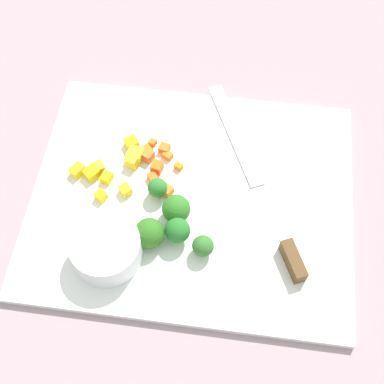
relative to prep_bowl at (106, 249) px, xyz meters
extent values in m
plane|color=#A08A93|center=(0.10, 0.11, -0.03)|extent=(4.00, 4.00, 0.00)
cube|color=white|center=(0.10, 0.11, -0.03)|extent=(0.46, 0.38, 0.01)
cylinder|color=white|center=(0.00, 0.00, 0.00)|extent=(0.09, 0.09, 0.04)
cube|color=silver|center=(0.15, 0.22, -0.02)|extent=(0.10, 0.19, 0.00)
cube|color=brown|center=(0.25, 0.02, -0.01)|extent=(0.04, 0.06, 0.02)
cube|color=orange|center=(0.03, 0.16, -0.01)|extent=(0.02, 0.02, 0.02)
cube|color=orange|center=(0.02, 0.17, -0.02)|extent=(0.02, 0.02, 0.01)
cube|color=orange|center=(0.06, 0.17, -0.02)|extent=(0.02, 0.02, 0.01)
cube|color=orange|center=(0.06, 0.11, -0.02)|extent=(0.02, 0.02, 0.01)
cube|color=orange|center=(0.04, 0.13, -0.02)|extent=(0.02, 0.02, 0.01)
cube|color=orange|center=(0.03, 0.19, -0.02)|extent=(0.01, 0.01, 0.01)
cube|color=orange|center=(0.04, 0.14, -0.01)|extent=(0.02, 0.02, 0.02)
cube|color=orange|center=(0.07, 0.15, -0.02)|extent=(0.01, 0.01, 0.01)
cube|color=orange|center=(0.05, 0.18, -0.02)|extent=(0.02, 0.02, 0.01)
cube|color=orange|center=(0.05, 0.10, -0.01)|extent=(0.02, 0.02, 0.02)
cube|color=yellow|center=(-0.05, 0.12, -0.01)|extent=(0.03, 0.03, 0.02)
cube|color=yellow|center=(-0.07, 0.12, -0.01)|extent=(0.02, 0.03, 0.01)
cube|color=yellow|center=(0.00, 0.10, -0.01)|extent=(0.02, 0.02, 0.01)
cube|color=yellow|center=(0.01, 0.15, -0.01)|extent=(0.02, 0.02, 0.02)
cube|color=yellow|center=(-0.03, 0.09, -0.02)|extent=(0.02, 0.02, 0.01)
cube|color=yellow|center=(0.00, 0.18, -0.01)|extent=(0.03, 0.03, 0.01)
cube|color=yellow|center=(-0.03, 0.12, -0.02)|extent=(0.02, 0.02, 0.01)
cube|color=yellow|center=(0.01, 0.16, -0.01)|extent=(0.03, 0.03, 0.02)
cube|color=yellow|center=(-0.04, 0.13, -0.02)|extent=(0.02, 0.02, 0.01)
cylinder|color=#94B768|center=(0.05, 0.10, -0.02)|extent=(0.01, 0.01, 0.01)
sphere|color=#2F7A2E|center=(0.05, 0.10, 0.00)|extent=(0.03, 0.03, 0.03)
cylinder|color=#97C259|center=(0.09, 0.04, -0.01)|extent=(0.01, 0.01, 0.01)
sphere|color=#257528|center=(0.09, 0.04, 0.00)|extent=(0.03, 0.03, 0.03)
cylinder|color=#90C458|center=(0.08, 0.07, -0.02)|extent=(0.01, 0.01, 0.01)
sphere|color=#307925|center=(0.08, 0.07, 0.00)|extent=(0.04, 0.04, 0.04)
cylinder|color=#87AD6A|center=(0.05, 0.03, -0.02)|extent=(0.01, 0.01, 0.01)
sphere|color=#317221|center=(0.05, 0.03, 0.00)|extent=(0.04, 0.04, 0.04)
cylinder|color=#92B069|center=(0.13, 0.02, -0.02)|extent=(0.01, 0.01, 0.01)
sphere|color=#35742E|center=(0.13, 0.02, 0.00)|extent=(0.03, 0.03, 0.03)
camera|label=1|loc=(0.15, -0.25, 0.64)|focal=48.32mm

